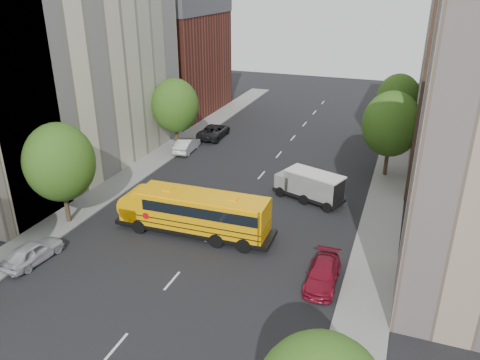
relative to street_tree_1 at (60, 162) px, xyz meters
The scene contains 18 objects.
ground 12.71m from the street_tree_1, 19.98° to the left, with size 120.00×120.00×0.00m, color black.
sidewalk_left 10.26m from the street_tree_1, 93.18° to the left, with size 3.00×80.00×0.12m, color slate.
sidewalk_right 24.72m from the street_tree_1, 21.80° to the left, with size 3.00×80.00×0.12m, color slate.
lane_markings 18.48m from the street_tree_1, 51.84° to the left, with size 0.15×64.00×0.01m, color silver.
building_left_cream 13.21m from the street_tree_1, 124.99° to the left, with size 10.00×26.00×20.00m, color beige.
building_left_redbrick 32.79m from the street_tree_1, 102.34° to the left, with size 10.00×15.00×13.00m, color maroon.
building_right_far 37.86m from the street_tree_1, 39.61° to the left, with size 10.00×22.00×18.00m, color #BAA490.
street_tree_1 is the anchor object (origin of this frame).
street_tree_2 18.00m from the street_tree_1, 90.00° to the left, with size 4.99×4.99×7.71m.
street_tree_4 28.43m from the street_tree_1, 39.29° to the left, with size 5.25×5.25×8.10m.
street_tree_5 37.20m from the street_tree_1, 53.75° to the left, with size 4.86×4.86×7.51m.
school_bus 10.36m from the street_tree_1, 10.47° to the left, with size 11.88×3.15×3.33m.
safari_truck 19.70m from the street_tree_1, 32.05° to the left, with size 6.35×3.95×2.57m.
parked_car_0 6.87m from the street_tree_1, 75.02° to the right, with size 1.73×4.30×1.47m, color #BCBBC3.
parked_car_1 18.07m from the street_tree_1, 85.43° to the left, with size 1.55×4.43×1.46m, color silver.
parked_car_2 23.51m from the street_tree_1, 84.54° to the left, with size 2.57×5.57×1.55m, color black.
parked_car_3 20.28m from the street_tree_1, ahead, with size 1.84×4.52×1.31m, color maroon.
parked_car_5 38.11m from the street_tree_1, 58.48° to the left, with size 1.50×4.31×1.42m, color #9E9F9A.
Camera 1 is at (12.37, -29.14, 17.33)m, focal length 35.00 mm.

